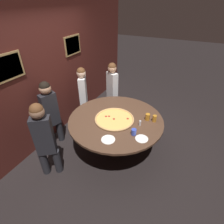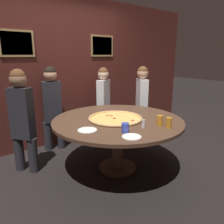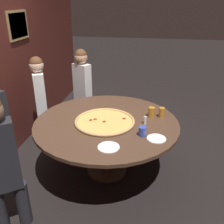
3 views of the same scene
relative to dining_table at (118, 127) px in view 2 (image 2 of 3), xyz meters
The scene contains 14 objects.
ground_plane 0.63m from the dining_table, ahead, with size 24.00×24.00×0.00m, color black.
back_wall 1.63m from the dining_table, 90.00° to the left, with size 6.40×0.08×2.60m.
dining_table is the anchor object (origin of this frame).
giant_pizza 0.13m from the dining_table, 154.56° to the left, with size 0.73×0.73×0.03m.
drink_cup_by_shaker 0.61m from the dining_table, 66.94° to the right, with size 0.08×0.08×0.13m, color #BC7A23.
drink_cup_far_right 0.55m from the dining_table, 120.95° to the right, with size 0.09×0.09×0.11m, color #384CB7.
drink_cup_near_right 0.72m from the dining_table, 70.26° to the right, with size 0.07×0.07×0.13m, color #BC7A23.
white_plate_beside_cup 0.60m from the dining_table, 166.68° to the right, with size 0.22×0.22×0.01m, color white.
white_plate_left_side 0.69m from the dining_table, 117.53° to the right, with size 0.21×0.21×0.01m, color white.
condiment_shaker 0.49m from the dining_table, 88.98° to the right, with size 0.04×0.04×0.10m.
diner_far_right 1.29m from the dining_table, 143.77° to the left, with size 0.31×0.36×1.41m.
diner_side_left 1.28m from the dining_table, 62.32° to the left, with size 0.36×0.27×1.36m.
diner_centre_back 1.28m from the dining_table, 108.38° to the left, with size 0.37×0.24×1.41m.
diner_side_right 1.28m from the dining_table, 29.29° to the left, with size 0.28×0.36×1.39m.
Camera 2 is at (-1.83, -2.17, 1.58)m, focal length 35.00 mm.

